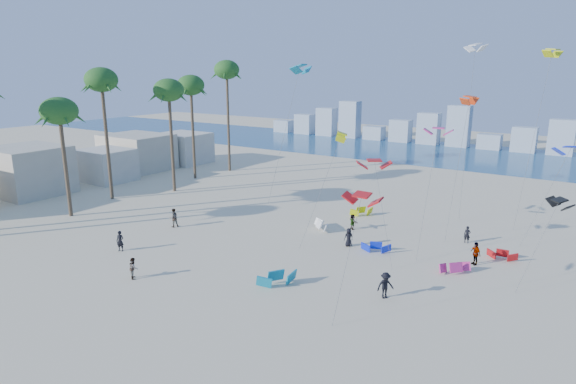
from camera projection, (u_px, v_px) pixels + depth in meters
The scene contains 10 objects.
ground at pixel (127, 295), 33.51m from camera, with size 220.00×220.00×0.00m, color beige.
ocean at pixel (436, 152), 91.67m from camera, with size 220.00×220.00×0.00m, color navy.
kitesurfer_near at pixel (120, 241), 41.51m from camera, with size 0.66×0.43×1.82m, color black.
kitesurfer_mid at pixel (133, 268), 36.10m from camera, with size 0.79×0.62×1.63m, color gray.
kitesurfers_far at pixel (341, 242), 41.26m from camera, with size 28.67×15.33×1.92m.
grounded_kites at pixel (366, 246), 41.54m from camera, with size 19.31×22.47×1.01m.
flying_kites at pixel (434, 103), 44.04m from camera, with size 31.60×33.57×18.59m.
palm_row at pixel (108, 91), 55.20m from camera, with size 8.82×44.80×16.83m.
beachfront_buildings at pixel (91, 162), 67.69m from camera, with size 11.50×43.00×6.00m.
distant_skyline at pixel (446, 131), 99.62m from camera, with size 85.00×3.00×8.40m.
Camera 1 is at (26.39, -19.31, 15.32)m, focal length 29.80 mm.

